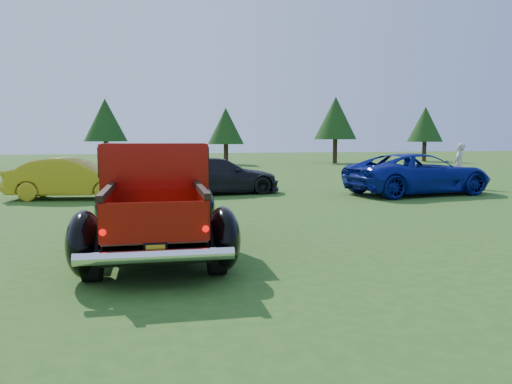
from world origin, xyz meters
TOP-DOWN VIEW (x-y plane):
  - ground at (0.00, 0.00)m, footprint 120.00×120.00m
  - tree_mid_left at (-3.00, 31.00)m, footprint 3.20×3.20m
  - tree_mid_right at (6.00, 30.00)m, footprint 2.82×2.82m
  - tree_east at (15.00, 29.50)m, footprint 3.46×3.46m
  - tree_far_east at (24.00, 30.50)m, footprint 3.07×3.07m
  - pickup_truck at (-1.32, 1.03)m, footprint 2.76×5.36m
  - show_car_yellow at (-3.50, 9.36)m, footprint 4.38×2.28m
  - show_car_grey at (1.50, 9.65)m, footprint 4.70×2.22m
  - show_car_blue at (8.50, 7.58)m, footprint 5.60×3.02m
  - spectator at (11.50, 9.30)m, footprint 0.80×0.76m

SIDE VIEW (x-z plane):
  - ground at x=0.00m, z-range 0.00..0.00m
  - show_car_grey at x=1.50m, z-range 0.00..1.32m
  - show_car_yellow at x=-3.50m, z-range 0.00..1.37m
  - show_car_blue at x=8.50m, z-range 0.00..1.49m
  - spectator at x=11.50m, z-range 0.00..1.84m
  - pickup_truck at x=-1.32m, z-range -0.05..1.89m
  - tree_mid_right at x=6.00m, z-range 0.77..5.17m
  - tree_far_east at x=24.00m, z-range 0.85..5.65m
  - tree_mid_left at x=-3.00m, z-range 0.88..5.88m
  - tree_east at x=15.00m, z-range 0.96..6.36m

